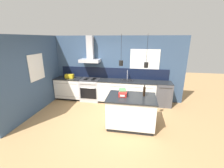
% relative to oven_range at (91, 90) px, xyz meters
% --- Properties ---
extents(ground_plane, '(16.00, 16.00, 0.00)m').
position_rel_oven_range_xyz_m(ground_plane, '(0.89, -1.69, -0.46)').
color(ground_plane, '#A87F51').
rests_on(ground_plane, ground).
extents(wall_back, '(5.60, 2.09, 2.60)m').
position_rel_oven_range_xyz_m(wall_back, '(0.84, 0.32, 0.90)').
color(wall_back, '#354C6B').
rests_on(wall_back, ground_plane).
extents(wall_left, '(0.08, 3.80, 2.60)m').
position_rel_oven_range_xyz_m(wall_left, '(-1.54, -0.99, 0.85)').
color(wall_left, '#354C6B').
rests_on(wall_left, ground_plane).
extents(counter_run_left, '(1.11, 0.64, 0.91)m').
position_rel_oven_range_xyz_m(counter_run_left, '(-0.93, 0.01, 0.01)').
color(counter_run_left, black).
rests_on(counter_run_left, ground_plane).
extents(counter_run_sink, '(2.24, 0.64, 1.29)m').
position_rel_oven_range_xyz_m(counter_run_sink, '(1.49, 0.01, 0.01)').
color(counter_run_sink, black).
rests_on(counter_run_sink, ground_plane).
extents(oven_range, '(0.76, 0.66, 0.91)m').
position_rel_oven_range_xyz_m(oven_range, '(0.00, 0.00, 0.00)').
color(oven_range, '#B5B5BA').
rests_on(oven_range, ground_plane).
extents(dishwasher, '(0.59, 0.65, 0.91)m').
position_rel_oven_range_xyz_m(dishwasher, '(2.90, 0.00, 0.00)').
color(dishwasher, '#4C4C51').
rests_on(dishwasher, ground_plane).
extents(kitchen_island, '(1.38, 0.96, 0.91)m').
position_rel_oven_range_xyz_m(kitchen_island, '(1.76, -1.66, 0.00)').
color(kitchen_island, black).
rests_on(kitchen_island, ground_plane).
extents(bottle_on_island, '(0.07, 0.07, 0.34)m').
position_rel_oven_range_xyz_m(bottle_on_island, '(2.11, -1.53, 0.60)').
color(bottle_on_island, black).
rests_on(bottle_on_island, kitchen_island).
extents(book_stack, '(0.26, 0.33, 0.14)m').
position_rel_oven_range_xyz_m(book_stack, '(1.49, -1.48, 0.53)').
color(book_stack, '#B2332D').
rests_on(book_stack, kitchen_island).
extents(red_supply_box, '(0.23, 0.16, 0.12)m').
position_rel_oven_range_xyz_m(red_supply_box, '(1.51, -1.69, 0.51)').
color(red_supply_box, red).
rests_on(red_supply_box, kitchen_island).
extents(yellow_toolbox, '(0.34, 0.18, 0.19)m').
position_rel_oven_range_xyz_m(yellow_toolbox, '(-0.89, 0.00, 0.54)').
color(yellow_toolbox, gold).
rests_on(yellow_toolbox, counter_run_left).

